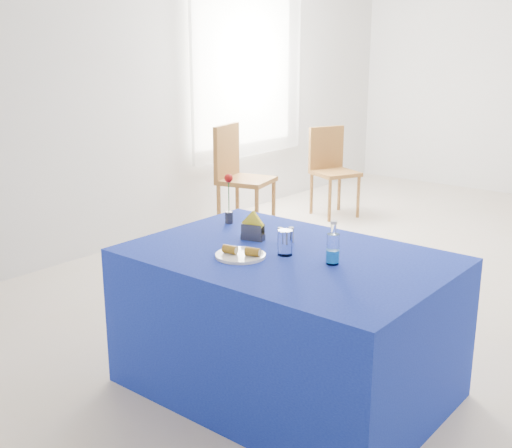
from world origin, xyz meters
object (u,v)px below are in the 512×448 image
(water_bottle, at_px, (333,250))
(chair_win_a, at_px, (238,171))
(plate, at_px, (240,255))
(chair_win_b, at_px, (331,165))
(blue_table, at_px, (287,323))

(water_bottle, height_order, chair_win_a, chair_win_a)
(plate, relative_size, chair_win_b, 0.27)
(blue_table, bearing_deg, chair_win_b, 119.12)
(chair_win_a, xyz_separation_m, chair_win_b, (0.34, 1.15, -0.06))
(chair_win_a, height_order, chair_win_b, chair_win_a)
(chair_win_a, bearing_deg, blue_table, -148.84)
(blue_table, height_order, chair_win_a, chair_win_a)
(plate, distance_m, chair_win_b, 3.85)
(plate, distance_m, chair_win_a, 3.07)
(plate, relative_size, water_bottle, 1.18)
(plate, relative_size, blue_table, 0.16)
(plate, distance_m, water_bottle, 0.46)
(blue_table, distance_m, chair_win_b, 3.75)
(water_bottle, bearing_deg, chair_win_a, 138.85)
(blue_table, relative_size, chair_win_b, 1.70)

